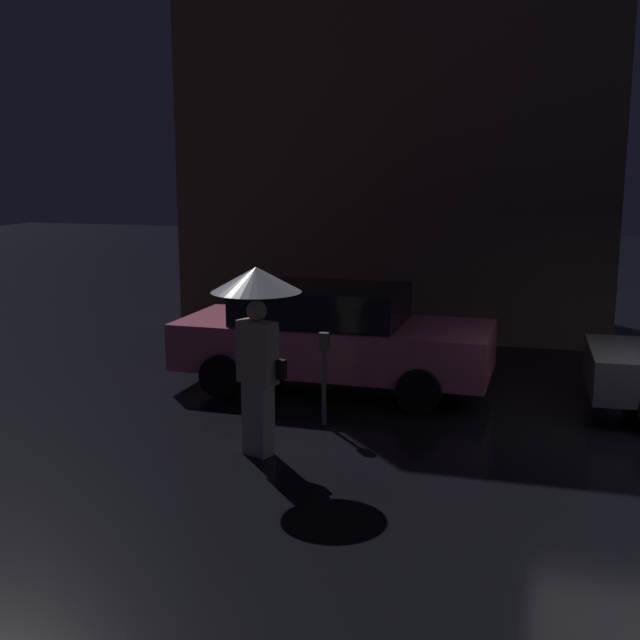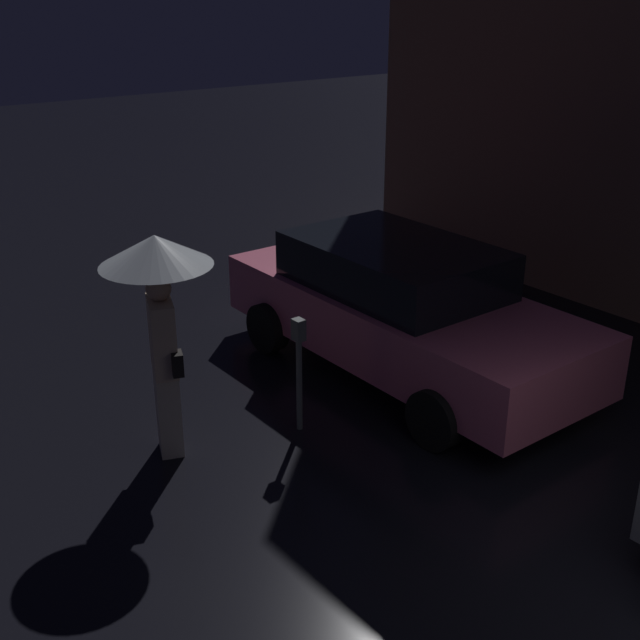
# 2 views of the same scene
# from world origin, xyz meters

# --- Properties ---
(building_facade_left) EXTENTS (8.40, 3.00, 8.55)m
(building_facade_left) POSITION_xyz_m (-4.28, 6.50, 4.28)
(building_facade_left) COLOR #8C664C
(building_facade_left) RESTS_ON ground
(parked_car_pink) EXTENTS (4.64, 2.05, 1.53)m
(parked_car_pink) POSITION_xyz_m (-4.33, 1.48, 0.79)
(parked_car_pink) COLOR #DB6684
(parked_car_pink) RESTS_ON ground
(pedestrian_with_umbrella) EXTENTS (1.02, 1.02, 2.19)m
(pedestrian_with_umbrella) POSITION_xyz_m (-4.38, -1.50, 1.67)
(pedestrian_with_umbrella) COLOR beige
(pedestrian_with_umbrella) RESTS_ON ground
(parking_meter) EXTENTS (0.12, 0.10, 1.21)m
(parking_meter) POSITION_xyz_m (-3.94, -0.27, 0.76)
(parking_meter) COLOR #4C5154
(parking_meter) RESTS_ON ground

